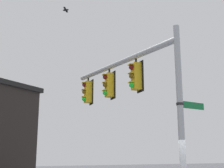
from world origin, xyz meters
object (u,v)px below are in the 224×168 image
traffic_light_mid_inner (109,85)px  traffic_light_mid_outer (88,92)px  street_name_sign (188,105)px  traffic_light_nearest_pole (136,76)px  bird_flying (66,10)px

traffic_light_mid_inner → traffic_light_mid_outer: (1.84, 0.41, 0.00)m
traffic_light_mid_outer → street_name_sign: 6.12m
traffic_light_mid_inner → street_name_sign: traffic_light_mid_inner is taller
traffic_light_nearest_pole → traffic_light_mid_inner: bearing=12.7°
traffic_light_mid_inner → street_name_sign: (-3.89, -1.27, -1.36)m
traffic_light_nearest_pole → street_name_sign: bearing=-157.3°
traffic_light_nearest_pole → traffic_light_mid_outer: bearing=12.7°
traffic_light_mid_outer → bird_flying: size_ratio=3.51×
traffic_light_nearest_pole → bird_flying: (2.68, 2.25, 3.61)m
traffic_light_nearest_pole → traffic_light_mid_inner: 1.88m
bird_flying → traffic_light_nearest_pole: bearing=-140.0°
street_name_sign → bird_flying: bird_flying is taller
traffic_light_mid_inner → bird_flying: (0.84, 1.84, 3.61)m
street_name_sign → bird_flying: bearing=33.3°
traffic_light_mid_outer → bird_flying: bird_flying is taller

